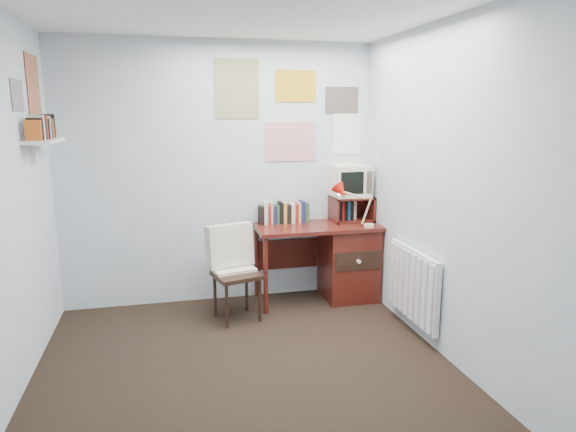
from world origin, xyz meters
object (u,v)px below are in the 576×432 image
Objects in this scene: crt_tv at (350,179)px; radiator at (413,285)px; wall_shelf at (44,141)px; desk_chair at (237,275)px; desk at (343,258)px; desk_lamp at (370,208)px; tv_riser at (351,209)px.

radiator is at bearing -81.37° from crt_tv.
crt_tv is 0.57× the size of wall_shelf.
crt_tv is 2.76m from wall_shelf.
desk_chair is 2.32× the size of crt_tv.
wall_shelf is (-2.57, -0.38, 1.21)m from desk.
desk is at bearing 128.22° from desk_lamp.
wall_shelf is at bearing -171.60° from desk.
tv_riser is 2.83m from wall_shelf.
radiator is at bearing -87.98° from desk_lamp.
crt_tv is at bearing 10.79° from wall_shelf.
desk is 0.97m from radiator.
desk_lamp is 0.91× the size of tv_riser.
tv_riser is at bearing 99.28° from radiator.
desk_lamp is 0.32m from tv_riser.
crt_tv is at bearing 124.07° from tv_riser.
wall_shelf reaches higher than tv_riser.
wall_shelf is at bearing 178.03° from desk_lamp.
desk is 0.79m from crt_tv.
desk_chair reaches higher than desk.
wall_shelf reaches higher than desk_lamp.
crt_tv reaches higher than tv_riser.
desk reaches higher than radiator.
desk_chair is at bearing -161.45° from crt_tv.
desk is at bearing 107.24° from radiator.
crt_tv is (1.21, 0.44, 0.77)m from desk_chair.
desk_lamp is 0.59× the size of wall_shelf.
tv_riser is 1.15m from radiator.
tv_riser is 0.29m from crt_tv.
desk_lamp is at bearing 3.87° from wall_shelf.
desk_chair is at bearing 155.88° from radiator.
desk_lamp is (1.29, 0.11, 0.53)m from desk_chair.
crt_tv is (0.10, 0.13, 0.77)m from desk.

